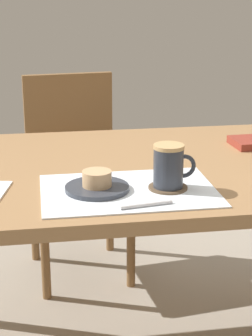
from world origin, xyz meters
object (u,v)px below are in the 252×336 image
object	(u,v)px
wooden_chair	(75,163)
coffee_mug	(169,166)
pastry_plate	(97,188)
pastry	(97,179)
dining_table	(136,185)

from	to	relation	value
wooden_chair	coffee_mug	world-z (taller)	wooden_chair
pastry_plate	coffee_mug	distance (m)	0.19
wooden_chair	coffee_mug	xyz separation A→B (m)	(0.18, -0.96, 0.28)
wooden_chair	pastry	world-z (taller)	wooden_chair
wooden_chair	pastry_plate	distance (m)	0.98
coffee_mug	dining_table	bearing A→B (deg)	101.41
dining_table	coffee_mug	distance (m)	0.27
pastry_plate	pastry	world-z (taller)	pastry
dining_table	wooden_chair	world-z (taller)	wooden_chair
pastry	wooden_chair	bearing A→B (deg)	89.54
wooden_chair	pastry_plate	bearing A→B (deg)	82.76
dining_table	coffee_mug	world-z (taller)	coffee_mug
wooden_chair	pastry	xyz separation A→B (m)	(-0.01, -0.95, 0.26)
dining_table	pastry_plate	size ratio (longest dim) A/B	8.23
dining_table	pastry_plate	bearing A→B (deg)	-122.83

